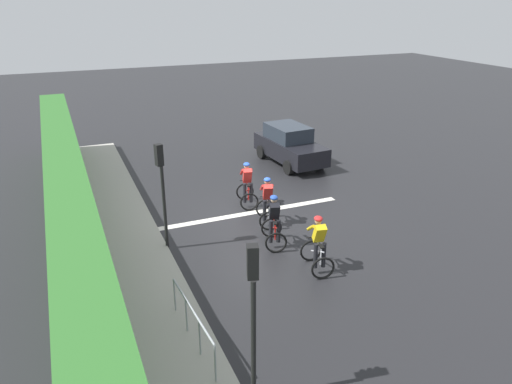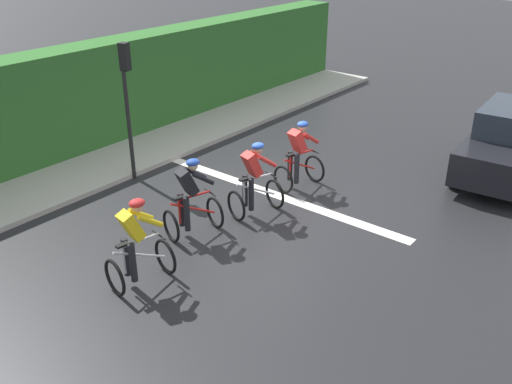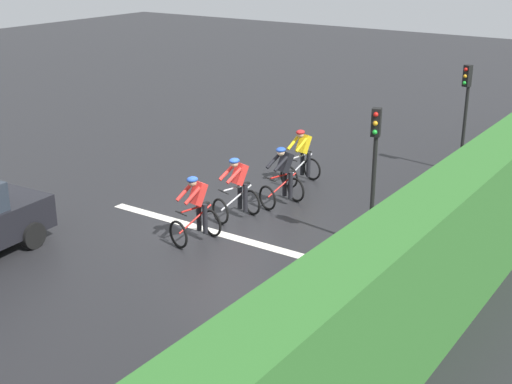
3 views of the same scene
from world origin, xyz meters
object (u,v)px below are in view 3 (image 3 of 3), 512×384
object	(u,v)px
cyclist_lead	(302,158)
pedestrian_railing_kerbside	(461,168)
cyclist_second	(283,177)
cyclist_mid	(237,190)
traffic_light_far_junction	(466,102)
traffic_light_near_crossing	(374,156)
cyclist_fourth	(196,210)

from	to	relation	value
cyclist_lead	pedestrian_railing_kerbside	size ratio (longest dim) A/B	0.62
cyclist_lead	cyclist_second	size ratio (longest dim) A/B	1.00
cyclist_mid	traffic_light_far_junction	distance (m)	7.92
cyclist_lead	traffic_light_near_crossing	bearing A→B (deg)	-39.26
cyclist_mid	traffic_light_near_crossing	xyz separation A→B (m)	(3.58, 0.34, 1.43)
cyclist_fourth	cyclist_mid	bearing A→B (deg)	91.51
traffic_light_near_crossing	traffic_light_far_junction	world-z (taller)	same
cyclist_fourth	pedestrian_railing_kerbside	xyz separation A→B (m)	(4.03, 6.83, -0.04)
cyclist_fourth	traffic_light_far_junction	xyz separation A→B (m)	(3.38, 8.73, 1.43)
cyclist_second	pedestrian_railing_kerbside	distance (m)	5.13
cyclist_second	traffic_light_near_crossing	bearing A→B (deg)	-20.07
cyclist_fourth	cyclist_second	bearing A→B (deg)	82.95
cyclist_lead	traffic_light_far_junction	xyz separation A→B (m)	(3.49, 3.67, 1.43)
cyclist_lead	cyclist_fourth	size ratio (longest dim) A/B	1.00
traffic_light_far_junction	pedestrian_railing_kerbside	size ratio (longest dim) A/B	1.25
cyclist_mid	cyclist_fourth	world-z (taller)	same
cyclist_second	cyclist_lead	bearing A→B (deg)	105.51
cyclist_second	cyclist_fourth	bearing A→B (deg)	-97.05
cyclist_mid	pedestrian_railing_kerbside	distance (m)	6.53
cyclist_second	traffic_light_far_junction	size ratio (longest dim) A/B	0.50
cyclist_fourth	pedestrian_railing_kerbside	bearing A→B (deg)	59.45
cyclist_fourth	cyclist_lead	bearing A→B (deg)	91.26
cyclist_second	pedestrian_railing_kerbside	size ratio (longest dim) A/B	0.62
traffic_light_far_junction	cyclist_fourth	bearing A→B (deg)	-111.18
traffic_light_far_junction	pedestrian_railing_kerbside	distance (m)	2.48
cyclist_mid	cyclist_fourth	size ratio (longest dim) A/B	1.00
cyclist_mid	cyclist_fourth	distance (m)	1.73
cyclist_second	traffic_light_near_crossing	size ratio (longest dim) A/B	0.50
cyclist_lead	cyclist_second	xyz separation A→B (m)	(0.51, -1.84, 0.00)
cyclist_second	pedestrian_railing_kerbside	bearing A→B (deg)	44.85
cyclist_second	pedestrian_railing_kerbside	world-z (taller)	cyclist_second
cyclist_second	cyclist_fourth	world-z (taller)	same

